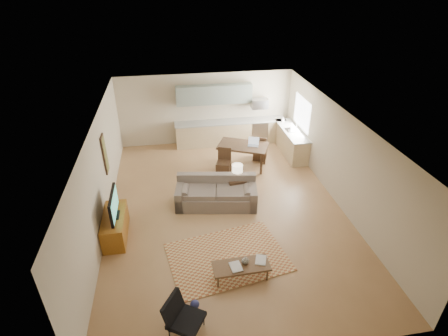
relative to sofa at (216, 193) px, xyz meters
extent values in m
plane|color=#986E45|center=(0.24, -0.20, -0.41)|extent=(9.00, 9.00, 0.00)
plane|color=white|center=(0.24, -0.20, 2.29)|extent=(9.00, 9.00, 0.00)
plane|color=#BAAD91|center=(0.24, 4.30, 0.94)|extent=(6.50, 0.00, 6.50)
plane|color=#BAAD91|center=(0.24, -4.70, 0.94)|extent=(6.50, 0.00, 6.50)
plane|color=#BAAD91|center=(-3.01, -0.20, 0.94)|extent=(0.00, 9.00, 9.00)
plane|color=#BAAD91|center=(3.49, -0.20, 0.94)|extent=(0.00, 9.00, 9.00)
cube|color=#A5A8AD|center=(2.24, 3.98, 0.04)|extent=(0.62, 0.62, 0.90)
cube|color=#A5A8AD|center=(2.24, 4.00, 1.14)|extent=(0.62, 0.40, 0.35)
cube|color=gray|center=(0.54, 4.13, 1.54)|extent=(2.80, 0.34, 0.70)
cube|color=white|center=(3.47, 2.80, 1.14)|extent=(0.02, 1.40, 1.05)
cube|color=#994F2D|center=(-0.05, -2.15, -0.40)|extent=(3.00, 2.32, 0.02)
imported|color=maroon|center=(-0.11, -2.87, -0.03)|extent=(0.32, 0.38, 0.03)
imported|color=navy|center=(0.48, -2.71, -0.03)|extent=(0.43, 0.46, 0.02)
imported|color=black|center=(0.24, -2.77, 0.04)|extent=(0.24, 0.24, 0.17)
imported|color=beige|center=(3.07, 3.59, 0.60)|extent=(0.12, 0.12, 0.19)
camera|label=1|loc=(-1.13, -8.20, 5.58)|focal=28.00mm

